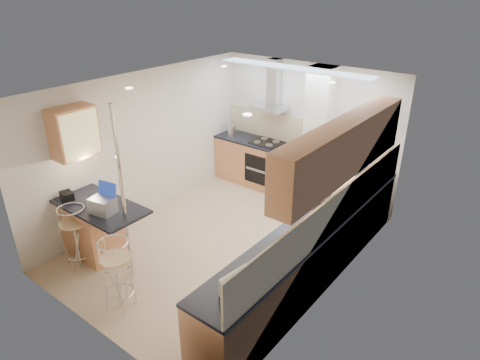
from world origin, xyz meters
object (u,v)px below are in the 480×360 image
Objects in this scene: bar_stool_end at (118,275)px; bread_bin at (243,286)px; microwave at (339,191)px; laptop at (103,206)px; bar_stool_near at (76,238)px.

bread_bin is at bearing -27.59° from bar_stool_end.
microwave is 1.49× the size of bread_bin.
laptop is 0.74m from bar_stool_near.
laptop is 2.50m from bread_bin.
bar_stool_end is at bearing -164.31° from bread_bin.
bar_stool_near is at bearing 135.26° from bar_stool_end.
bread_bin is (2.92, 0.11, 0.53)m from bar_stool_near.
laptop is (-2.35, -2.31, -0.03)m from microwave.
microwave is 3.29m from laptop.
laptop is 0.33× the size of bar_stool_near.
microwave is at bearing 33.02° from laptop.
laptop reaches higher than bread_bin.
bread_bin is (2.49, -0.13, -0.03)m from laptop.
bar_stool_near is at bearing -171.13° from bread_bin.
bar_stool_near is 2.53× the size of bread_bin.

